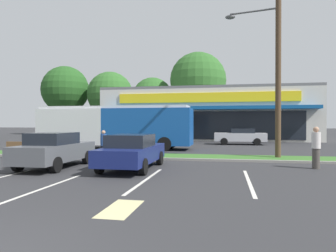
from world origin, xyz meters
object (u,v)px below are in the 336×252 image
city_bus (115,126)px  pedestrian_by_pole (103,145)px  car_1 (134,136)px  car_4 (240,136)px  bus_stop_bench (21,150)px  car_2 (132,151)px  car_3 (55,150)px  pedestrian_near_bench (316,148)px  utility_pole (276,48)px

city_bus → pedestrian_by_pole: (1.98, -6.95, -0.97)m
car_1 → car_4: size_ratio=0.93×
bus_stop_bench → car_2: (7.22, -2.56, 0.26)m
city_bus → bus_stop_bench: bearing=69.0°
city_bus → car_1: city_bus is taller
car_1 → pedestrian_by_pole: pedestrian_by_pole is taller
car_2 → car_3: 3.50m
car_1 → pedestrian_near_bench: bearing=-48.3°
car_1 → car_3: car_3 is taller
city_bus → utility_pole: bearing=156.3°
car_2 → car_4: bearing=-17.8°
car_3 → utility_pole: bearing=-63.3°
utility_pole → car_1: 16.26m
car_3 → car_4: car_3 is taller
car_1 → pedestrian_near_bench: (12.37, -13.86, 0.16)m
car_2 → pedestrian_by_pole: (-2.46, 2.79, 0.03)m
utility_pole → car_3: size_ratio=2.58×
city_bus → bus_stop_bench: size_ratio=7.42×
bus_stop_bench → car_1: 13.09m
car_3 → car_4: 18.65m
car_4 → pedestrian_near_bench: bearing=99.7°
car_3 → bus_stop_bench: bearing=53.3°
bus_stop_bench → car_4: bearing=-132.2°
car_1 → car_4: 9.89m
city_bus → car_1: size_ratio=2.75×
car_4 → car_2: bearing=72.2°
bus_stop_bench → pedestrian_by_pole: bearing=-177.3°
utility_pole → bus_stop_bench: bearing=-170.6°
car_1 → car_2: 16.07m
car_4 → bus_stop_bench: bearing=47.8°
car_3 → pedestrian_near_bench: size_ratio=2.43×
bus_stop_bench → pedestrian_near_bench: pedestrian_near_bench is taller
car_2 → car_3: size_ratio=1.06×
car_1 → pedestrian_by_pole: 12.79m
pedestrian_near_bench → pedestrian_by_pole: size_ratio=1.14×
car_4 → pedestrian_by_pole: 15.53m
car_3 → pedestrian_by_pole: 3.17m
bus_stop_bench → car_4: car_4 is taller
car_2 → pedestrian_near_bench: 7.90m
bus_stop_bench → car_2: car_2 is taller
utility_pole → car_4: size_ratio=2.46×
city_bus → car_2: city_bus is taller
utility_pole → pedestrian_by_pole: size_ratio=7.17×
city_bus → pedestrian_by_pole: 7.29m
bus_stop_bench → pedestrian_by_pole: 4.77m
city_bus → pedestrian_near_bench: city_bus is taller
city_bus → bus_stop_bench: city_bus is taller
car_3 → car_4: size_ratio=0.95×
car_4 → pedestrian_near_bench: 14.95m
pedestrian_by_pole → car_1: bearing=-23.1°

